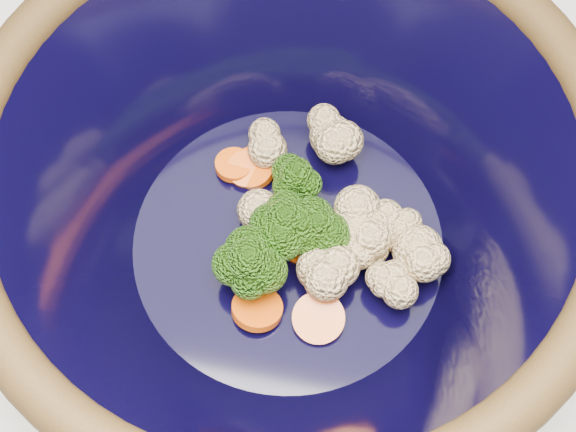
# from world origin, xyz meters

# --- Properties ---
(counter) EXTENTS (1.20, 1.20, 0.90)m
(counter) POSITION_xyz_m (0.00, 0.00, 0.45)
(counter) COLOR silver
(counter) RESTS_ON ground
(mixing_bowl) EXTENTS (0.45, 0.45, 0.16)m
(mixing_bowl) POSITION_xyz_m (-0.08, -0.01, 0.99)
(mixing_bowl) COLOR black
(mixing_bowl) RESTS_ON counter
(vegetable_pile) EXTENTS (0.16, 0.16, 0.05)m
(vegetable_pile) POSITION_xyz_m (-0.07, -0.01, 0.96)
(vegetable_pile) COLOR #608442
(vegetable_pile) RESTS_ON mixing_bowl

